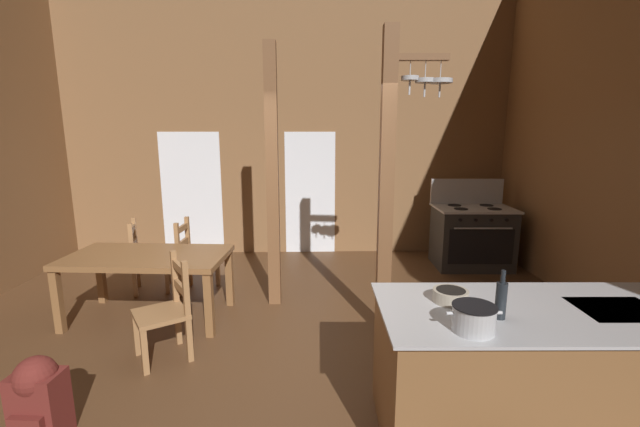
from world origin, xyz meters
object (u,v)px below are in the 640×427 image
object	(u,v)px
stockpot_on_counter	(474,318)
ladderback_chair_by_post	(194,257)
kitchen_island	(539,373)
bottle_tall_on_counter	(501,299)
stove_range	(472,236)
mixing_bowl_on_counter	(450,296)
dining_table	(148,262)
ladderback_chair_at_table_end	(146,257)
backpack	(38,396)
ladderback_chair_near_window	(167,311)

from	to	relation	value
stockpot_on_counter	ladderback_chair_by_post	bearing A→B (deg)	129.11
kitchen_island	ladderback_chair_by_post	bearing A→B (deg)	138.20
stockpot_on_counter	bottle_tall_on_counter	size ratio (longest dim) A/B	1.04
stove_range	mixing_bowl_on_counter	world-z (taller)	stove_range
dining_table	stockpot_on_counter	distance (m)	3.51
ladderback_chair_at_table_end	stockpot_on_counter	xyz separation A→B (m)	(3.06, -3.02, 0.55)
ladderback_chair_by_post	backpack	size ratio (longest dim) A/B	1.59
stove_range	dining_table	bearing A→B (deg)	-158.41
dining_table	mixing_bowl_on_counter	bearing A→B (deg)	-33.08
mixing_bowl_on_counter	ladderback_chair_near_window	bearing A→B (deg)	157.15
kitchen_island	ladderback_chair_near_window	distance (m)	3.04
ladderback_chair_at_table_end	backpack	distance (m)	2.70
stockpot_on_counter	bottle_tall_on_counter	world-z (taller)	bottle_tall_on_counter
ladderback_chair_by_post	backpack	world-z (taller)	ladderback_chair_by_post
kitchen_island	ladderback_chair_near_window	size ratio (longest dim) A/B	2.30
mixing_bowl_on_counter	dining_table	bearing A→B (deg)	146.92
dining_table	ladderback_chair_by_post	distance (m)	0.87
stove_range	ladderback_chair_near_window	size ratio (longest dim) A/B	1.39
backpack	ladderback_chair_by_post	bearing A→B (deg)	82.79
kitchen_island	ladderback_chair_at_table_end	world-z (taller)	ladderback_chair_at_table_end
dining_table	ladderback_chair_at_table_end	distance (m)	0.92
kitchen_island	stove_range	world-z (taller)	stove_range
ladderback_chair_by_post	ladderback_chair_at_table_end	bearing A→B (deg)	177.25
stove_range	ladderback_chair_near_window	xyz separation A→B (m)	(-3.80, -2.51, -0.03)
stove_range	backpack	xyz separation A→B (m)	(-4.32, -3.54, -0.17)
dining_table	ladderback_chair_at_table_end	xyz separation A→B (m)	(-0.35, 0.83, -0.20)
dining_table	stockpot_on_counter	size ratio (longest dim) A/B	5.48
kitchen_island	bottle_tall_on_counter	size ratio (longest dim) A/B	7.03
kitchen_island	stockpot_on_counter	distance (m)	0.85
backpack	mixing_bowl_on_counter	xyz separation A→B (m)	(2.78, 0.08, 0.65)
kitchen_island	dining_table	bearing A→B (deg)	150.01
ladderback_chair_near_window	ladderback_chair_at_table_end	bearing A→B (deg)	116.20
kitchen_island	backpack	bearing A→B (deg)	179.03
kitchen_island	ladderback_chair_by_post	size ratio (longest dim) A/B	2.30
kitchen_island	mixing_bowl_on_counter	xyz separation A→B (m)	(-0.58, 0.13, 0.51)
ladderback_chair_by_post	mixing_bowl_on_counter	size ratio (longest dim) A/B	4.02
ladderback_chair_by_post	ladderback_chair_near_window	bearing A→B (deg)	-83.50
bottle_tall_on_counter	ladderback_chair_by_post	bearing A→B (deg)	133.25
dining_table	mixing_bowl_on_counter	distance (m)	3.27
ladderback_chair_at_table_end	bottle_tall_on_counter	distance (m)	4.40
ladderback_chair_at_table_end	stockpot_on_counter	bearing A→B (deg)	-44.64
stockpot_on_counter	mixing_bowl_on_counter	bearing A→B (deg)	88.50
ladderback_chair_at_table_end	bottle_tall_on_counter	xyz separation A→B (m)	(3.29, -2.86, 0.60)
ladderback_chair_by_post	backpack	distance (m)	2.68
dining_table	stockpot_on_counter	xyz separation A→B (m)	(2.71, -2.20, 0.35)
ladderback_chair_near_window	bottle_tall_on_counter	size ratio (longest dim) A/B	3.06
stove_range	backpack	size ratio (longest dim) A/B	2.21
stockpot_on_counter	ladderback_chair_at_table_end	bearing A→B (deg)	135.36
ladderback_chair_by_post	backpack	bearing A→B (deg)	-97.21
ladderback_chair_near_window	bottle_tall_on_counter	world-z (taller)	bottle_tall_on_counter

